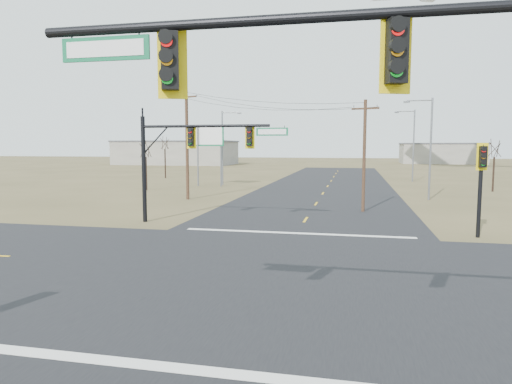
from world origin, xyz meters
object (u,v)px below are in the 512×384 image
pedestal_signal_ne (482,170)px  bare_tree_b (165,143)px  mast_arm_far (194,146)px  streetlight_c (224,144)px  streetlight_b (412,142)px  bare_tree_c (495,148)px  mast_arm_near (417,99)px  streetlight_a (428,143)px  bare_tree_a (146,149)px  utility_pole_far (187,143)px  highway_sign (209,144)px  utility_pole_near (364,153)px

pedestal_signal_ne → bare_tree_b: 48.64m
mast_arm_far → streetlight_c: streetlight_c is taller
streetlight_b → bare_tree_c: size_ratio=1.64×
mast_arm_near → streetlight_a: bearing=59.9°
mast_arm_near → bare_tree_a: (-21.95, 35.46, -1.07)m
mast_arm_near → mast_arm_far: (-10.12, 17.21, -0.77)m
mast_arm_near → streetlight_b: bearing=62.1°
mast_arm_near → pedestal_signal_ne: (5.16, 16.19, -1.94)m
streetlight_a → streetlight_b: streetlight_b is taller
mast_arm_near → mast_arm_far: bearing=99.2°
bare_tree_b → bare_tree_a: bearing=-72.9°
bare_tree_a → bare_tree_c: bearing=9.8°
utility_pole_far → highway_sign: (-2.09, 12.52, -0.06)m
bare_tree_a → bare_tree_c: 35.12m
streetlight_a → bare_tree_a: streetlight_a is taller
pedestal_signal_ne → highway_sign: (-22.15, 25.06, 1.34)m
pedestal_signal_ne → streetlight_b: streetlight_b is taller
utility_pole_far → highway_sign: bearing=99.5°
mast_arm_near → highway_sign: bearing=91.2°
bare_tree_c → utility_pole_near: bearing=-127.1°
utility_pole_far → bare_tree_c: bearing=24.7°
pedestal_signal_ne → streetlight_a: bearing=78.5°
pedestal_signal_ne → streetlight_c: streetlight_c is taller
streetlight_b → bare_tree_c: (6.49, -11.72, -0.75)m
utility_pole_near → bare_tree_b: size_ratio=1.23×
utility_pole_far → bare_tree_a: 9.75m
utility_pole_near → streetlight_c: size_ratio=0.90×
mast_arm_near → streetlight_c: size_ratio=1.24×
utility_pole_far → highway_sign: utility_pole_far is taller
mast_arm_near → utility_pole_near: 24.25m
mast_arm_near → pedestal_signal_ne: mast_arm_near is taller
bare_tree_a → bare_tree_b: 17.83m
streetlight_b → bare_tree_a: (-28.12, -17.67, -0.84)m
highway_sign → streetlight_b: size_ratio=0.75×
mast_arm_near → mast_arm_far: mast_arm_near is taller
streetlight_b → bare_tree_a: size_ratio=1.69×
utility_pole_far → bare_tree_b: size_ratio=1.47×
highway_sign → streetlight_c: bearing=72.9°
mast_arm_far → streetlight_a: 21.61m
streetlight_b → bare_tree_b: 33.38m
bare_tree_a → bare_tree_b: bare_tree_b is taller
mast_arm_near → bare_tree_c: bearing=51.8°
mast_arm_far → utility_pole_far: utility_pole_far is taller
streetlight_a → utility_pole_far: bearing=-144.3°
streetlight_a → bare_tree_c: 11.66m
pedestal_signal_ne → streetlight_a: (-0.08, 16.38, 1.38)m
bare_tree_b → bare_tree_c: bearing=-15.5°
mast_arm_far → utility_pole_far: (-4.79, 11.52, 0.23)m
mast_arm_far → streetlight_a: streetlight_a is taller
highway_sign → bare_tree_a: highway_sign is taller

